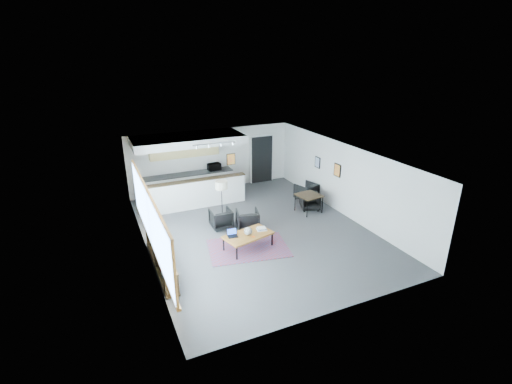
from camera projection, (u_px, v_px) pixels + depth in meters
name	position (u px, v px, depth m)	size (l,w,h in m)	color
room	(255.00, 194.00, 11.93)	(7.02, 9.02, 2.62)	#464648
window	(150.00, 220.00, 9.77)	(0.10, 5.95, 1.66)	#8CBFFF
console	(161.00, 259.00, 10.11)	(0.35, 3.00, 0.80)	#342412
kitchenette	(189.00, 166.00, 14.59)	(4.20, 1.96, 2.60)	white
doorway	(262.00, 159.00, 16.65)	(1.10, 0.12, 2.15)	black
track_light	(215.00, 144.00, 13.13)	(1.60, 0.07, 0.15)	silver
wall_art_lower	(337.00, 170.00, 13.51)	(0.03, 0.38, 0.48)	black
wall_art_upper	(318.00, 162.00, 14.64)	(0.03, 0.34, 0.44)	black
kilim_rug	(248.00, 248.00, 11.30)	(2.65, 2.04, 0.01)	#5C3048
coffee_table	(248.00, 235.00, 11.14)	(1.60, 1.11, 0.47)	brown
laptop	(232.00, 234.00, 11.02)	(0.32, 0.28, 0.21)	black
ceramic_pot	(248.00, 231.00, 11.05)	(0.25, 0.25, 0.25)	gray
book_stack	(262.00, 229.00, 11.38)	(0.33, 0.29, 0.09)	silver
coaster	(253.00, 237.00, 10.98)	(0.11, 0.11, 0.01)	#E5590C
armchair_left	(221.00, 218.00, 12.51)	(0.69, 0.64, 0.71)	black
armchair_right	(248.00, 219.00, 12.39)	(0.71, 0.67, 0.74)	black
floor_lamp	(221.00, 186.00, 12.67)	(0.52, 0.52, 1.48)	black
dining_table	(309.00, 196.00, 13.62)	(0.90, 0.90, 0.68)	#342412
dining_chair_near	(310.00, 202.00, 13.96)	(0.58, 0.54, 0.59)	black
dining_chair_far	(306.00, 192.00, 14.86)	(0.63, 0.59, 0.65)	black
microwave	(214.00, 166.00, 15.52)	(0.52, 0.29, 0.35)	black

